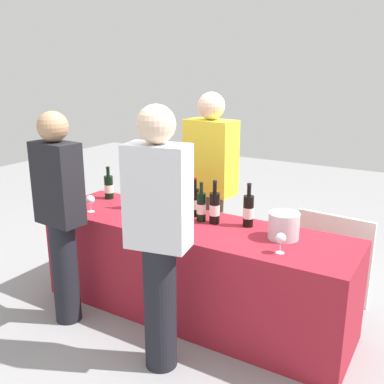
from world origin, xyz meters
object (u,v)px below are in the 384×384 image
(wine_bottle_1, at_px, (134,195))
(wine_glass_1, at_px, (141,208))
(wine_bottle_3, at_px, (177,201))
(wine_glass_2, at_px, (180,211))
(wine_bottle_7, at_px, (248,211))
(ice_bucket, at_px, (284,226))
(wine_bottle_0, at_px, (109,187))
(wine_bottle_5, at_px, (201,207))
(wine_bottle_6, at_px, (215,208))
(wine_bottle_4, at_px, (195,202))
(guest_1, at_px, (159,232))
(wine_glass_3, at_px, (281,239))
(menu_board, at_px, (333,258))
(server_pouring, at_px, (210,184))
(wine_bottle_2, at_px, (149,194))
(wine_glass_0, at_px, (90,200))
(guest_0, at_px, (60,211))

(wine_bottle_1, height_order, wine_glass_1, wine_bottle_1)
(wine_bottle_3, bearing_deg, wine_glass_2, -51.63)
(wine_bottle_3, relative_size, wine_bottle_7, 0.99)
(wine_bottle_1, height_order, ice_bucket, wine_bottle_1)
(ice_bucket, bearing_deg, wine_bottle_0, 176.33)
(wine_bottle_5, height_order, wine_bottle_7, wine_bottle_7)
(wine_bottle_6, distance_m, ice_bucket, 0.56)
(wine_glass_2, height_order, ice_bucket, ice_bucket)
(wine_bottle_4, relative_size, guest_1, 0.18)
(wine_bottle_7, bearing_deg, wine_glass_2, -153.03)
(wine_bottle_5, xyz_separation_m, guest_1, (0.12, -0.74, 0.06))
(wine_bottle_4, relative_size, wine_glass_2, 2.15)
(wine_bottle_1, xyz_separation_m, wine_glass_3, (1.36, -0.24, -0.02))
(ice_bucket, height_order, menu_board, ice_bucket)
(guest_1, bearing_deg, wine_bottle_6, 79.56)
(wine_bottle_7, distance_m, server_pouring, 0.65)
(wine_bottle_4, height_order, wine_bottle_6, wine_bottle_6)
(wine_glass_1, bearing_deg, server_pouring, 70.91)
(wine_bottle_2, relative_size, wine_glass_2, 2.33)
(menu_board, bearing_deg, wine_bottle_6, -131.69)
(wine_bottle_3, distance_m, wine_bottle_7, 0.59)
(wine_bottle_5, relative_size, server_pouring, 0.18)
(wine_bottle_4, bearing_deg, wine_bottle_0, 178.79)
(wine_bottle_1, relative_size, menu_board, 0.44)
(wine_bottle_4, distance_m, wine_bottle_7, 0.46)
(wine_glass_0, height_order, guest_1, guest_1)
(wine_bottle_4, distance_m, menu_board, 1.26)
(wine_bottle_0, distance_m, wine_bottle_4, 0.91)
(wine_bottle_1, bearing_deg, wine_glass_3, -10.17)
(wine_glass_3, bearing_deg, wine_glass_0, -179.78)
(wine_bottle_2, height_order, wine_glass_2, wine_bottle_2)
(wine_bottle_0, bearing_deg, wine_bottle_5, -5.35)
(wine_glass_2, bearing_deg, menu_board, 42.40)
(wine_bottle_2, distance_m, menu_board, 1.63)
(wine_glass_3, bearing_deg, wine_glass_1, 177.95)
(guest_1, bearing_deg, wine_bottle_4, 93.86)
(wine_bottle_6, relative_size, wine_glass_2, 2.29)
(wine_bottle_7, bearing_deg, wine_glass_0, -164.07)
(guest_0, xyz_separation_m, menu_board, (1.67, 1.38, -0.52))
(wine_bottle_4, height_order, wine_glass_0, wine_bottle_4)
(ice_bucket, bearing_deg, wine_bottle_5, 178.91)
(wine_bottle_7, xyz_separation_m, guest_1, (-0.23, -0.82, 0.06))
(wine_bottle_7, relative_size, wine_glass_3, 2.42)
(wine_bottle_3, bearing_deg, wine_bottle_0, 174.00)
(wine_glass_1, distance_m, server_pouring, 0.73)
(wine_bottle_1, relative_size, wine_bottle_5, 1.07)
(wine_bottle_5, distance_m, wine_glass_0, 0.93)
(wine_glass_0, distance_m, ice_bucket, 1.57)
(wine_glass_0, relative_size, guest_0, 0.09)
(wine_bottle_0, relative_size, wine_bottle_2, 0.86)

